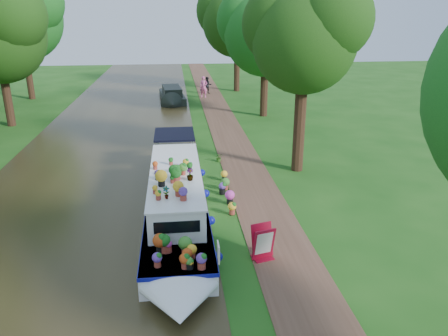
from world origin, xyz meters
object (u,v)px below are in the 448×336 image
(sandwich_board, at_px, (263,244))
(pedestrian_pink, at_px, (204,87))
(second_boat, at_px, (172,95))
(pedestrian_dark, at_px, (208,85))
(plant_boat, at_px, (176,197))

(sandwich_board, distance_m, pedestrian_pink, 27.86)
(second_boat, relative_size, pedestrian_dark, 4.25)
(second_boat, xyz_separation_m, sandwich_board, (2.83, -26.50, 0.03))
(second_boat, xyz_separation_m, pedestrian_pink, (2.88, 1.36, 0.47))
(sandwich_board, bearing_deg, plant_boat, 114.11)
(sandwich_board, relative_size, pedestrian_pink, 0.59)
(plant_boat, height_order, second_boat, plant_boat)
(second_boat, bearing_deg, plant_boat, -95.18)
(second_boat, relative_size, pedestrian_pink, 3.50)
(sandwich_board, height_order, pedestrian_pink, pedestrian_pink)
(plant_boat, bearing_deg, sandwich_board, -51.01)
(plant_boat, relative_size, second_boat, 2.01)
(second_boat, distance_m, pedestrian_pink, 3.22)
(pedestrian_pink, bearing_deg, second_boat, -139.75)
(sandwich_board, bearing_deg, pedestrian_pink, 75.01)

